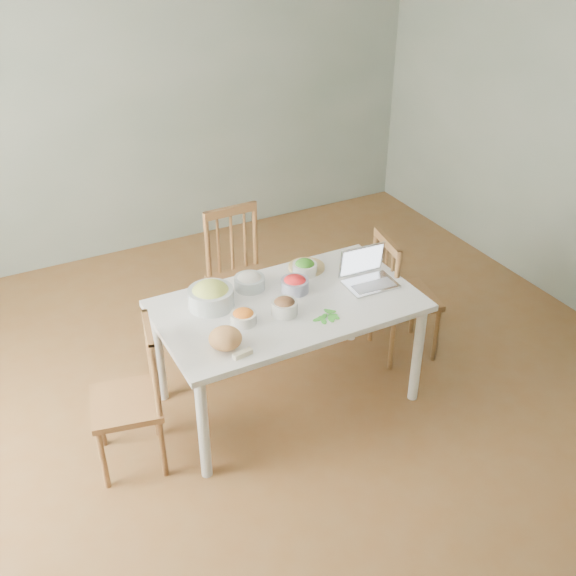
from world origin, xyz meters
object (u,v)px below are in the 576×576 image
laptop (372,270)px  bowl_squash (211,295)px  chair_left (125,400)px  chair_far (244,280)px  bread_boule (225,338)px  dining_table (288,352)px  chair_right (406,295)px

laptop → bowl_squash: bearing=169.1°
chair_left → laptop: bearing=102.3°
chair_far → bread_boule: size_ratio=5.32×
chair_left → bread_boule: 0.63m
dining_table → bowl_squash: size_ratio=5.78×
chair_right → laptop: 0.55m
chair_right → bread_boule: (-1.40, -0.31, 0.32)m
bowl_squash → bread_boule: bearing=-101.8°
chair_right → laptop: size_ratio=2.94×
bread_boule → laptop: laptop is taller
chair_far → laptop: bearing=-58.8°
bread_boule → chair_far: bearing=60.9°
bread_boule → laptop: bearing=9.7°
chair_right → chair_left: bearing=105.0°
dining_table → chair_left: (-1.00, -0.07, 0.08)m
bread_boule → bowl_squash: bearing=78.2°
chair_left → bowl_squash: size_ratio=3.33×
chair_left → bread_boule: (0.52, -0.16, 0.33)m
dining_table → bowl_squash: (-0.40, 0.17, 0.42)m
chair_left → bowl_squash: 0.73m
chair_right → laptop: laptop is taller
dining_table → bread_boule: size_ratio=8.58×
bread_boule → laptop: 1.02m
chair_far → bowl_squash: 0.76m
chair_left → dining_table: bearing=105.6°
dining_table → bread_boule: bread_boule is taller
dining_table → laptop: bearing=-5.8°
chair_far → chair_left: chair_far is taller
bread_boule → laptop: (1.01, 0.17, 0.05)m
bowl_squash → laptop: 0.95m
chair_left → bowl_squash: (0.60, 0.24, 0.34)m
chair_right → bowl_squash: size_ratio=3.40×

